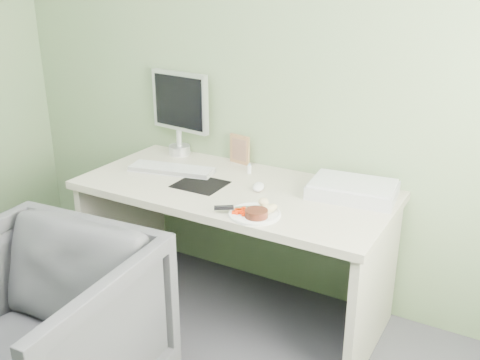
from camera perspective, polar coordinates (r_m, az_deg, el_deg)
The scene contains 15 objects.
wall_back at distance 2.88m, azimuth 3.16°, elevation 13.28°, with size 3.50×3.50×0.00m, color #68825B.
desk at distance 2.79m, azimuth -0.65°, elevation -4.19°, with size 1.60×0.75×0.73m.
plate at distance 2.39m, azimuth 1.58°, elevation -3.67°, with size 0.23×0.23×0.01m, color white.
steak at distance 2.35m, azimuth 1.77°, elevation -3.59°, with size 0.10×0.10×0.03m, color black.
potato_pile at distance 2.40m, azimuth 2.86°, elevation -2.77°, with size 0.10×0.07×0.05m, color tan.
carrot_heap at distance 2.38m, azimuth 0.10°, elevation -3.16°, with size 0.05×0.05×0.04m, color #FB3105.
steak_knife at distance 2.42m, azimuth -0.87°, elevation -2.95°, with size 0.20×0.15×0.02m.
mousepad at distance 2.75m, azimuth -4.25°, elevation -0.46°, with size 0.25×0.22×0.00m, color black.
keyboard at distance 2.94m, azimuth -7.32°, elevation 1.19°, with size 0.46×0.14×0.02m, color white.
computer_mouse at distance 2.67m, azimuth 1.98°, elevation -0.73°, with size 0.06×0.10×0.04m, color white.
photo_frame at distance 3.03m, azimuth -0.03°, elevation 3.28°, with size 0.13×0.02×0.17m, color #A86C4E.
eyedrop_bottle at distance 2.89m, azimuth 1.01°, elevation 1.24°, with size 0.02×0.02×0.06m.
scanner at distance 2.64m, azimuth 11.94°, elevation -1.08°, with size 0.41×0.27×0.06m, color #A5A7AC.
monitor at distance 3.18m, azimuth -6.46°, elevation 7.59°, with size 0.41×0.13×0.49m.
desk_chair at distance 2.37m, azimuth -20.88°, elevation -15.31°, with size 0.82×0.84×0.77m, color #333438.
Camera 1 is at (1.28, -0.55, 1.73)m, focal length 40.00 mm.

